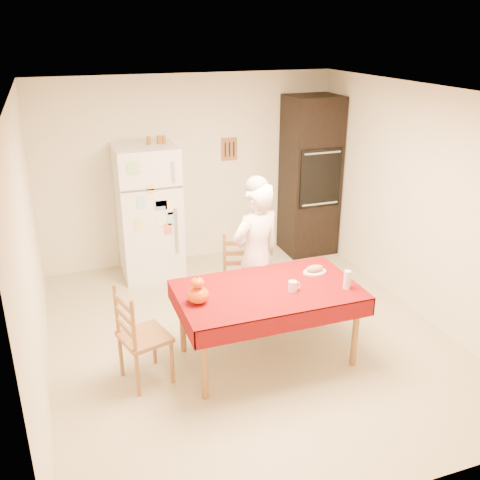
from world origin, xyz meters
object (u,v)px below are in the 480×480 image
bread_plate (315,272)px  chair_left (138,334)px  coffee_mug (293,286)px  chair_far (241,275)px  wine_glass (347,280)px  refrigerator (149,212)px  dining_table (268,295)px  seated_woman (256,257)px  oven_cabinet (310,176)px  pumpkin_lower (198,295)px

bread_plate → chair_left: bearing=-176.1°
chair_left → coffee_mug: size_ratio=9.50×
chair_far → wine_glass: chair_far is taller
coffee_mug → refrigerator: bearing=109.9°
dining_table → wine_glass: size_ratio=9.66×
seated_woman → chair_far: bearing=-89.4°
refrigerator → coffee_mug: bearing=-70.1°
refrigerator → seated_woman: 1.87m
chair_far → seated_woman: bearing=-57.6°
oven_cabinet → dining_table: size_ratio=1.29×
refrigerator → chair_left: bearing=-103.6°
coffee_mug → wine_glass: 0.52m
coffee_mug → wine_glass: (0.50, -0.11, 0.04)m
dining_table → seated_woman: size_ratio=1.05×
refrigerator → dining_table: (0.68, -2.31, -0.16)m
refrigerator → coffee_mug: (0.88, -2.43, -0.04)m
refrigerator → chair_left: 2.36m
dining_table → pumpkin_lower: (-0.69, -0.04, 0.14)m
coffee_mug → chair_far: bearing=98.4°
chair_far → bread_plate: (0.52, -0.71, 0.26)m
refrigerator → oven_cabinet: size_ratio=0.77×
coffee_mug → bread_plate: (0.37, 0.29, -0.04)m
refrigerator → wine_glass: size_ratio=9.66×
chair_far → coffee_mug: 1.05m
oven_cabinet → wine_glass: 2.75m
refrigerator → bread_plate: (1.25, -2.14, -0.08)m
refrigerator → bread_plate: bearing=-59.7°
refrigerator → bread_plate: refrigerator is taller
oven_cabinet → pumpkin_lower: (-2.28, -2.39, -0.26)m
oven_cabinet → seated_woman: (-1.48, -1.73, -0.29)m
chair_left → refrigerator: bearing=-29.0°
refrigerator → pumpkin_lower: (-0.00, -2.35, -0.01)m
bread_plate → refrigerator: bearing=120.3°
refrigerator → chair_far: size_ratio=1.79×
chair_left → wine_glass: size_ratio=5.40×
refrigerator → bread_plate: size_ratio=7.08×
coffee_mug → pumpkin_lower: 0.89m
wine_glass → bread_plate: size_ratio=0.73×
seated_woman → wine_glass: 1.04m
seated_woman → pumpkin_lower: size_ratio=8.15×
dining_table → chair_far: chair_far is taller
chair_left → coffee_mug: chair_left is taller
pumpkin_lower → seated_woman: bearing=39.3°
oven_cabinet → seated_woman: size_ratio=1.36×
pumpkin_lower → refrigerator: bearing=89.9°
wine_glass → refrigerator: bearing=118.5°
coffee_mug → bread_plate: coffee_mug is taller
oven_cabinet → pumpkin_lower: size_ratio=11.07×
oven_cabinet → chair_left: (-2.83, -2.32, -0.59)m
pumpkin_lower → bread_plate: (1.26, 0.20, -0.07)m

